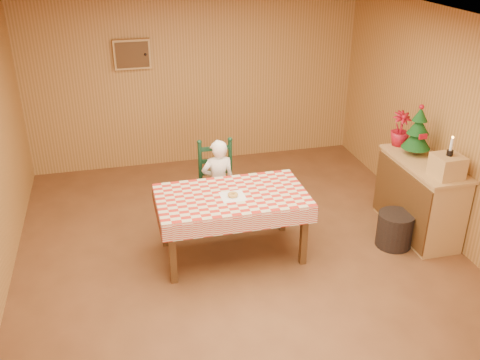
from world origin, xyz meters
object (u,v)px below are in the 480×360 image
ladder_chair (218,185)px  christmas_tree (418,132)px  dining_table (232,201)px  crate (447,166)px  storage_bin (395,230)px  seated_child (218,183)px  shelf_unit (419,197)px

ladder_chair → christmas_tree: 2.49m
dining_table → christmas_tree: christmas_tree is taller
crate → storage_bin: crate is taller
storage_bin → crate: bearing=-21.8°
ladder_chair → seated_child: 0.08m
seated_child → ladder_chair: bearing=-90.0°
seated_child → crate: bearing=153.0°
ladder_chair → christmas_tree: bearing=-14.2°
dining_table → storage_bin: dining_table is taller
storage_bin → ladder_chair: bearing=150.6°
dining_table → seated_child: size_ratio=1.47×
shelf_unit → storage_bin: 0.54m
dining_table → shelf_unit: (2.30, -0.05, -0.22)m
seated_child → christmas_tree: bearing=167.2°
crate → ladder_chair: bearing=151.9°
christmas_tree → storage_bin: (-0.42, -0.48, -1.00)m
seated_child → storage_bin: seated_child is taller
shelf_unit → storage_bin: size_ratio=2.99×
christmas_tree → storage_bin: christmas_tree is taller
ladder_chair → christmas_tree: (2.31, -0.58, 0.71)m
christmas_tree → seated_child: bearing=167.2°
dining_table → seated_child: (0.00, 0.73, -0.13)m
ladder_chair → dining_table: bearing=-90.0°
shelf_unit → crate: crate is taller
shelf_unit → ladder_chair: bearing=160.1°
crate → shelf_unit: bearing=91.2°
ladder_chair → seated_child: (0.00, -0.06, 0.06)m
seated_child → crate: size_ratio=3.75×
shelf_unit → storage_bin: shelf_unit is taller
ladder_chair → crate: (2.31, -1.23, 0.55)m
storage_bin → christmas_tree: bearing=48.7°
ladder_chair → crate: 2.68m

